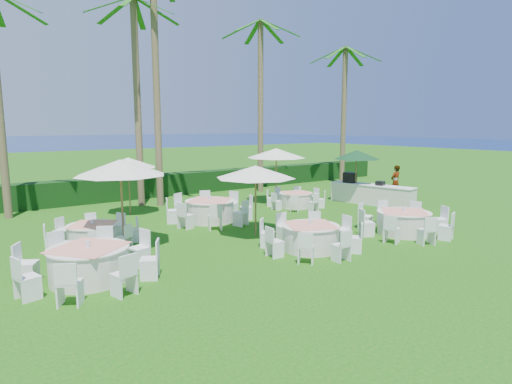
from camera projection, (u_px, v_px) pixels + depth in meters
ground at (297, 246)px, 13.81m from camera, size 120.00×120.00×0.00m
hedge at (154, 186)px, 23.39m from camera, size 34.00×1.00×1.20m
ocean at (0, 143)px, 96.05m from camera, size 260.00×260.00×0.00m
banquet_table_a at (89, 263)px, 10.69m from camera, size 3.44×3.44×1.03m
banquet_table_b at (310, 237)px, 13.38m from camera, size 3.17×3.17×0.96m
banquet_table_c at (404, 222)px, 15.31m from camera, size 3.22×3.22×0.99m
banquet_table_d at (93, 234)px, 13.80m from camera, size 2.85×2.85×0.87m
banquet_table_e at (210, 210)px, 17.36m from camera, size 3.39×3.39×1.04m
banquet_table_f at (296, 199)px, 20.38m from camera, size 2.76×2.76×0.85m
umbrella_a at (120, 168)px, 13.11m from camera, size 2.80×2.80×2.83m
umbrella_b at (256, 172)px, 14.75m from camera, size 2.78×2.78×2.49m
umbrella_c at (128, 163)px, 18.41m from camera, size 2.42×2.42×2.49m
umbrella_d at (276, 153)px, 21.21m from camera, size 2.90×2.90×2.74m
umbrella_green at (357, 155)px, 21.37m from camera, size 2.30×2.30×2.64m
buffet_table at (371, 194)px, 21.15m from camera, size 1.85×4.28×1.49m
staff_person at (395, 182)px, 22.87m from camera, size 0.65×0.43×1.76m
palm_b at (137, 94)px, 20.06m from camera, size 4.40×4.00×9.66m
palm_c at (156, 80)px, 19.90m from camera, size 4.26×4.36×10.97m
palm_d at (261, 100)px, 24.45m from camera, size 4.28×4.36×9.71m
palm_e at (344, 110)px, 27.23m from camera, size 4.34×4.29×8.75m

